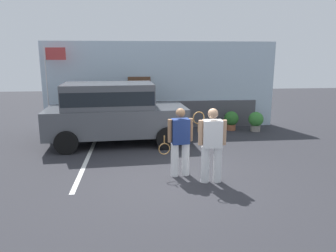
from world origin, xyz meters
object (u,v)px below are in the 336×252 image
(parked_suv, at_px, (114,110))
(flag_pole, at_px, (51,74))
(potted_plant_secondary, at_px, (256,120))
(tennis_player_woman, at_px, (212,144))
(tennis_player_man, at_px, (180,141))
(potted_plant_by_porch, at_px, (231,120))

(parked_suv, distance_m, flag_pole, 3.22)
(potted_plant_secondary, distance_m, flag_pole, 8.07)
(tennis_player_woman, bearing_deg, tennis_player_man, -32.30)
(flag_pole, bearing_deg, potted_plant_secondary, -4.38)
(parked_suv, distance_m, tennis_player_woman, 4.41)
(flag_pole, bearing_deg, tennis_player_woman, -48.59)
(tennis_player_woman, distance_m, potted_plant_by_porch, 5.61)
(tennis_player_man, relative_size, tennis_player_woman, 0.96)
(potted_plant_by_porch, distance_m, flag_pole, 7.17)
(potted_plant_secondary, relative_size, flag_pole, 0.23)
(parked_suv, height_order, flag_pole, flag_pole)
(tennis_player_woman, bearing_deg, potted_plant_by_porch, -108.40)
(tennis_player_man, relative_size, flag_pole, 0.52)
(parked_suv, relative_size, potted_plant_by_porch, 6.21)
(tennis_player_woman, relative_size, flag_pole, 0.54)
(parked_suv, height_order, tennis_player_man, parked_suv)
(potted_plant_by_porch, relative_size, potted_plant_secondary, 0.99)
(potted_plant_by_porch, bearing_deg, flag_pole, 177.40)
(tennis_player_woman, bearing_deg, flag_pole, -45.32)
(parked_suv, bearing_deg, potted_plant_secondary, 9.81)
(tennis_player_man, height_order, flag_pole, flag_pole)
(flag_pole, bearing_deg, tennis_player_man, -50.24)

